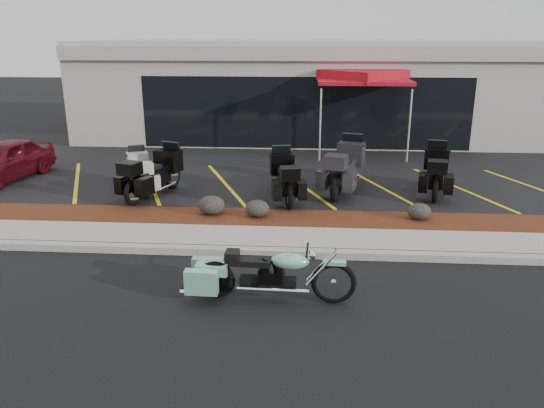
# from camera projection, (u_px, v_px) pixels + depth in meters

# --- Properties ---
(ground) EXTENTS (90.00, 90.00, 0.00)m
(ground) POSITION_uv_depth(u_px,v_px,m) (297.00, 276.00, 9.80)
(ground) COLOR black
(ground) RESTS_ON ground
(curb) EXTENTS (24.00, 0.25, 0.15)m
(curb) POSITION_uv_depth(u_px,v_px,m) (298.00, 253.00, 10.64)
(curb) COLOR gray
(curb) RESTS_ON ground
(sidewalk) EXTENTS (24.00, 1.20, 0.15)m
(sidewalk) POSITION_uv_depth(u_px,v_px,m) (299.00, 240.00, 11.30)
(sidewalk) COLOR gray
(sidewalk) RESTS_ON ground
(mulch_bed) EXTENTS (24.00, 1.20, 0.16)m
(mulch_bed) POSITION_uv_depth(u_px,v_px,m) (300.00, 221.00, 12.44)
(mulch_bed) COLOR #3B130D
(mulch_bed) RESTS_ON ground
(upper_lot) EXTENTS (26.00, 9.60, 0.15)m
(upper_lot) POSITION_uv_depth(u_px,v_px,m) (303.00, 166.00, 17.57)
(upper_lot) COLOR black
(upper_lot) RESTS_ON ground
(dealership_building) EXTENTS (18.00, 8.16, 4.00)m
(dealership_building) POSITION_uv_depth(u_px,v_px,m) (306.00, 88.00, 22.92)
(dealership_building) COLOR #A29C92
(dealership_building) RESTS_ON ground
(boulder_left) EXTENTS (0.64, 0.53, 0.45)m
(boulder_left) POSITION_uv_depth(u_px,v_px,m) (211.00, 205.00, 12.58)
(boulder_left) COLOR black
(boulder_left) RESTS_ON mulch_bed
(boulder_mid) EXTENTS (0.57, 0.48, 0.40)m
(boulder_mid) POSITION_uv_depth(u_px,v_px,m) (257.00, 208.00, 12.42)
(boulder_mid) COLOR black
(boulder_mid) RESTS_ON mulch_bed
(boulder_right) EXTENTS (0.54, 0.45, 0.38)m
(boulder_right) POSITION_uv_depth(u_px,v_px,m) (419.00, 211.00, 12.25)
(boulder_right) COLOR black
(boulder_right) RESTS_ON mulch_bed
(hero_cruiser) EXTENTS (2.82, 0.81, 0.99)m
(hero_cruiser) POSITION_uv_depth(u_px,v_px,m) (334.00, 277.00, 8.64)
(hero_cruiser) COLOR #7BBFA2
(hero_cruiser) RESTS_ON ground
(touring_white) EXTENTS (1.53, 2.13, 1.16)m
(touring_white) POSITION_uv_depth(u_px,v_px,m) (138.00, 165.00, 14.96)
(touring_white) COLOR silver
(touring_white) RESTS_ON upper_lot
(touring_black_front) EXTENTS (1.63, 2.46, 1.34)m
(touring_black_front) POSITION_uv_depth(u_px,v_px,m) (172.00, 165.00, 14.58)
(touring_black_front) COLOR black
(touring_black_front) RESTS_ON upper_lot
(touring_black_mid) EXTENTS (1.22, 2.32, 1.29)m
(touring_black_mid) POSITION_uv_depth(u_px,v_px,m) (281.00, 168.00, 14.36)
(touring_black_mid) COLOR black
(touring_black_mid) RESTS_ON upper_lot
(touring_grey) EXTENTS (1.64, 2.70, 1.47)m
(touring_grey) POSITION_uv_depth(u_px,v_px,m) (352.00, 159.00, 15.06)
(touring_grey) COLOR #2B2B30
(touring_grey) RESTS_ON upper_lot
(touring_black_rear) EXTENTS (1.32, 2.41, 1.33)m
(touring_black_rear) POSITION_uv_depth(u_px,v_px,m) (436.00, 163.00, 14.86)
(touring_black_rear) COLOR black
(touring_black_rear) RESTS_ON upper_lot
(parked_car) EXTENTS (1.96, 3.63, 1.17)m
(parked_car) POSITION_uv_depth(u_px,v_px,m) (3.00, 161.00, 15.47)
(parked_car) COLOR #490A11
(parked_car) RESTS_ON upper_lot
(traffic_cone) EXTENTS (0.36, 0.36, 0.50)m
(traffic_cone) POSITION_uv_depth(u_px,v_px,m) (284.00, 161.00, 16.85)
(traffic_cone) COLOR #FF3C08
(traffic_cone) RESTS_ON upper_lot
(popup_canopy) EXTENTS (4.16, 4.16, 2.93)m
(popup_canopy) POSITION_uv_depth(u_px,v_px,m) (363.00, 77.00, 18.53)
(popup_canopy) COLOR silver
(popup_canopy) RESTS_ON upper_lot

